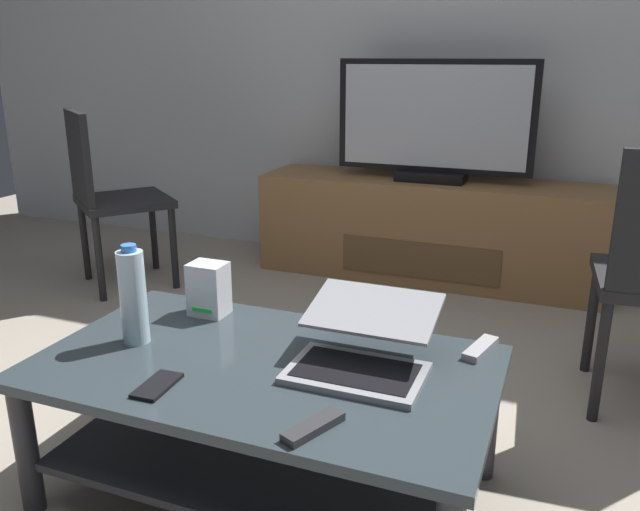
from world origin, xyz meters
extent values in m
plane|color=#9E9384|center=(0.00, 0.00, 0.00)|extent=(7.68, 7.68, 0.00)
cube|color=silver|center=(0.00, 2.31, 1.40)|extent=(6.40, 0.12, 2.80)
cube|color=#2D383D|center=(0.06, -0.02, 0.39)|extent=(1.22, 0.70, 0.03)
cube|color=#2D2D33|center=(0.06, -0.02, 0.14)|extent=(1.07, 0.62, 0.02)
cylinder|color=#2D2D33|center=(-0.50, -0.33, 0.19)|extent=(0.06, 0.06, 0.38)
cylinder|color=#2D2D33|center=(-0.50, 0.28, 0.19)|extent=(0.06, 0.06, 0.38)
cylinder|color=#2D2D33|center=(0.62, 0.28, 0.19)|extent=(0.06, 0.06, 0.38)
cube|color=olive|center=(0.07, 1.99, 0.27)|extent=(1.86, 0.45, 0.55)
cube|color=brown|center=(0.07, 1.76, 0.16)|extent=(0.84, 0.01, 0.19)
cube|color=black|center=(0.07, 1.97, 0.57)|extent=(0.36, 0.20, 0.05)
cube|color=black|center=(0.07, 1.97, 0.89)|extent=(1.03, 0.04, 0.58)
cube|color=#B2B7C1|center=(0.07, 1.94, 0.89)|extent=(0.96, 0.01, 0.52)
cylinder|color=black|center=(0.90, 1.10, 0.22)|extent=(0.04, 0.04, 0.44)
cylinder|color=black|center=(0.93, 0.72, 0.22)|extent=(0.04, 0.04, 0.44)
cube|color=black|center=(-1.40, 1.28, 0.46)|extent=(0.62, 0.62, 0.04)
cube|color=black|center=(-1.52, 1.12, 0.69)|extent=(0.35, 0.29, 0.47)
cylinder|color=black|center=(-1.13, 1.31, 0.22)|extent=(0.04, 0.04, 0.44)
cylinder|color=black|center=(-1.43, 1.55, 0.22)|extent=(0.04, 0.04, 0.44)
cylinder|color=black|center=(-1.37, 1.01, 0.22)|extent=(0.04, 0.04, 0.44)
cylinder|color=black|center=(-1.67, 1.25, 0.22)|extent=(0.04, 0.04, 0.44)
cube|color=gray|center=(0.31, -0.01, 0.42)|extent=(0.35, 0.23, 0.02)
cube|color=black|center=(0.31, -0.01, 0.43)|extent=(0.31, 0.18, 0.00)
cube|color=gray|center=(0.31, 0.13, 0.54)|extent=(0.35, 0.23, 0.06)
cube|color=#3F8CD8|center=(0.31, 0.13, 0.54)|extent=(0.31, 0.20, 0.05)
cube|color=silver|center=(-0.25, 0.22, 0.49)|extent=(0.11, 0.09, 0.17)
cube|color=#19D84C|center=(-0.25, 0.17, 0.44)|extent=(0.07, 0.00, 0.01)
cylinder|color=silver|center=(-0.34, -0.04, 0.54)|extent=(0.08, 0.08, 0.27)
cylinder|color=blue|center=(-0.34, -0.04, 0.69)|extent=(0.04, 0.04, 0.02)
cube|color=black|center=(-0.12, -0.24, 0.41)|extent=(0.08, 0.14, 0.01)
cube|color=#99999E|center=(0.59, 0.26, 0.42)|extent=(0.08, 0.17, 0.02)
cube|color=#2D2D30|center=(0.31, -0.28, 0.42)|extent=(0.10, 0.16, 0.02)
camera|label=1|loc=(0.77, -1.41, 1.19)|focal=36.07mm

